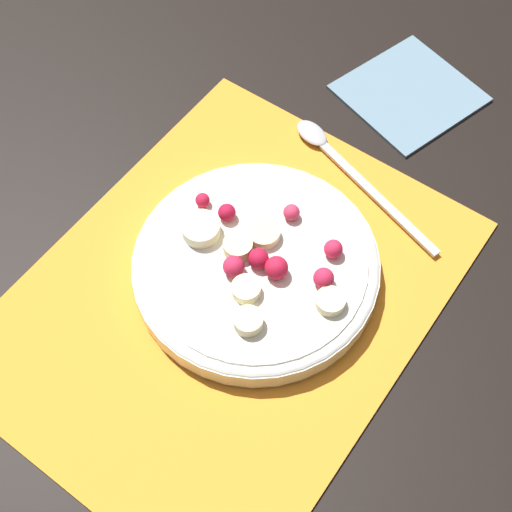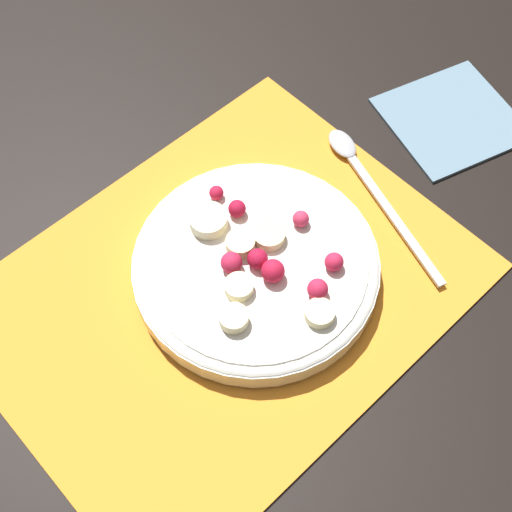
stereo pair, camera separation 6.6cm
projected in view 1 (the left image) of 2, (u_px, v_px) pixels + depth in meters
The scene contains 5 objects.
ground_plane at pixel (228, 296), 0.68m from camera, with size 3.00×3.00×0.00m, color black.
placemat at pixel (228, 294), 0.68m from camera, with size 0.45×0.35×0.01m.
fruit_bowl at pixel (256, 265), 0.67m from camera, with size 0.23×0.23×0.05m.
spoon at pixel (340, 160), 0.75m from camera, with size 0.08×0.21×0.01m.
napkin at pixel (409, 92), 0.81m from camera, with size 0.17×0.16×0.01m.
Camera 1 is at (-0.24, -0.21, 0.60)m, focal length 50.00 mm.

